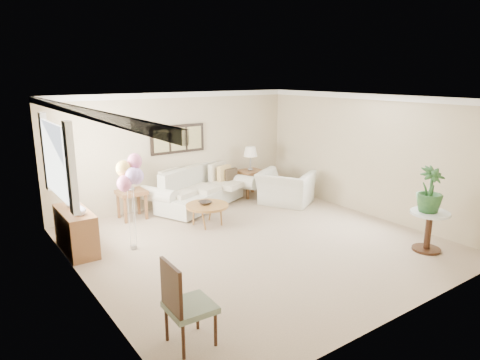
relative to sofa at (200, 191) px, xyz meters
The scene contains 18 objects.
ground_plane 2.56m from the sofa, 96.75° to the right, with size 6.00×6.00×0.00m, color tan.
room_shell 2.77m from the sofa, 99.53° to the right, with size 6.04×6.04×2.60m.
wall_art_triptych 1.30m from the sofa, 124.02° to the left, with size 1.35×0.06×0.65m.
sofa is the anchor object (origin of this frame).
end_table_left 1.63m from the sofa, behind, with size 0.57×0.52×0.62m.
end_table_right 1.50m from the sofa, ahead, with size 0.60×0.55×0.65m.
lamp_left 1.79m from the sofa, behind, with size 0.37×0.37×0.66m.
lamp_right 1.66m from the sofa, ahead, with size 0.34×0.34×0.60m.
coffee_table 1.32m from the sofa, 113.83° to the right, with size 0.87×0.87×0.44m.
decor_bowl 1.30m from the sofa, 115.38° to the right, with size 0.26×0.26×0.06m, color black.
armchair 2.01m from the sofa, 29.72° to the right, with size 1.19×1.04×0.77m, color beige.
side_table 4.92m from the sofa, 66.94° to the right, with size 0.65×0.65×0.71m.
potted_plant 4.93m from the sofa, 67.12° to the right, with size 0.44×0.44×0.78m, color #1F4726.
accent_chair 5.28m from the sofa, 121.99° to the right, with size 0.53×0.53×1.04m.
credenza 3.22m from the sofa, 161.52° to the right, with size 0.46×1.20×0.74m.
vase_white 3.36m from the sofa, 156.18° to the right, with size 0.20×0.20×0.21m, color silver.
vase_sage 3.18m from the sofa, 165.18° to the right, with size 0.19×0.19×0.20m, color #B6B9B5.
balloon_cluster 2.88m from the sofa, 145.21° to the right, with size 0.50×0.39×1.69m.
Camera 1 is at (-4.46, -5.80, 3.00)m, focal length 32.00 mm.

